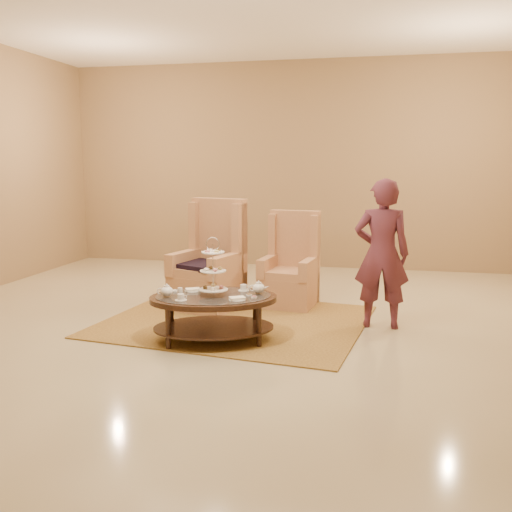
% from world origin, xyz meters
% --- Properties ---
extents(ground, '(8.00, 8.00, 0.00)m').
position_xyz_m(ground, '(0.00, 0.00, 0.00)').
color(ground, beige).
rests_on(ground, ground).
extents(ceiling, '(8.00, 8.00, 0.02)m').
position_xyz_m(ceiling, '(0.00, 0.00, 0.00)').
color(ceiling, white).
rests_on(ceiling, ground).
extents(wall_back, '(8.00, 0.04, 3.50)m').
position_xyz_m(wall_back, '(0.00, 4.00, 1.75)').
color(wall_back, '#977952').
rests_on(wall_back, ground).
extents(rug, '(3.13, 2.72, 0.02)m').
position_xyz_m(rug, '(-0.13, 0.31, 0.01)').
color(rug, '#AE8E3D').
rests_on(rug, ground).
extents(tea_table, '(1.48, 1.22, 1.07)m').
position_xyz_m(tea_table, '(-0.16, -0.44, 0.39)').
color(tea_table, black).
rests_on(tea_table, ground).
extents(armchair_left, '(0.90, 0.92, 1.36)m').
position_xyz_m(armchair_left, '(-0.59, 0.89, 0.46)').
color(armchair_left, tan).
rests_on(armchair_left, ground).
extents(armchair_right, '(0.72, 0.74, 1.20)m').
position_xyz_m(armchair_right, '(0.36, 1.23, 0.40)').
color(armchair_right, tan).
rests_on(armchair_right, ground).
extents(person, '(0.61, 0.41, 1.64)m').
position_xyz_m(person, '(1.48, 0.46, 0.82)').
color(person, '#562533').
rests_on(person, ground).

